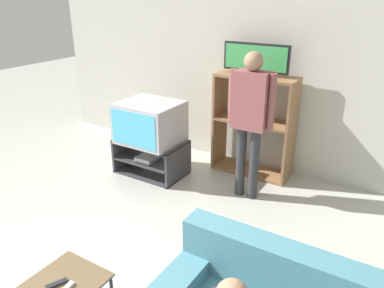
{
  "coord_description": "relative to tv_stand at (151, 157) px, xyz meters",
  "views": [
    {
      "loc": [
        1.95,
        -0.74,
        2.27
      ],
      "look_at": [
        0.22,
        2.07,
        0.9
      ],
      "focal_mm": 35.0,
      "sensor_mm": 36.0,
      "label": 1
    }
  ],
  "objects": [
    {
      "name": "wall_back",
      "position": [
        0.86,
        1.0,
        1.07
      ],
      "size": [
        6.4,
        0.06,
        2.6
      ],
      "color": "beige",
      "rests_on": "ground_plane"
    },
    {
      "name": "tv_stand",
      "position": [
        0.0,
        0.0,
        0.0
      ],
      "size": [
        0.89,
        0.56,
        0.46
      ],
      "color": "#38383D",
      "rests_on": "ground_plane"
    },
    {
      "name": "television_main",
      "position": [
        0.01,
        -0.01,
        0.49
      ],
      "size": [
        0.74,
        0.66,
        0.51
      ],
      "color": "#B2B2B7",
      "rests_on": "tv_stand"
    },
    {
      "name": "media_shelf",
      "position": [
        1.11,
        0.73,
        0.44
      ],
      "size": [
        1.01,
        0.4,
        1.3
      ],
      "color": "#8E6642",
      "rests_on": "ground_plane"
    },
    {
      "name": "television_flat",
      "position": [
        1.08,
        0.74,
        1.25
      ],
      "size": [
        0.84,
        0.2,
        0.38
      ],
      "color": "black",
      "rests_on": "media_shelf"
    },
    {
      "name": "snack_table",
      "position": [
        1.04,
        -2.3,
        0.16
      ],
      "size": [
        0.47,
        0.47,
        0.43
      ],
      "color": "brown",
      "rests_on": "ground_plane"
    },
    {
      "name": "remote_control_black",
      "position": [
        1.02,
        -2.35,
        0.22
      ],
      "size": [
        0.09,
        0.15,
        0.02
      ],
      "primitive_type": "cube",
      "rotation": [
        0.0,
        0.0,
        -0.42
      ],
      "color": "#232328",
      "rests_on": "snack_table"
    },
    {
      "name": "person_standing_adult",
      "position": [
        1.32,
        0.1,
        0.8
      ],
      "size": [
        0.53,
        0.2,
        1.69
      ],
      "color": "#2D2D33",
      "rests_on": "ground_plane"
    }
  ]
}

